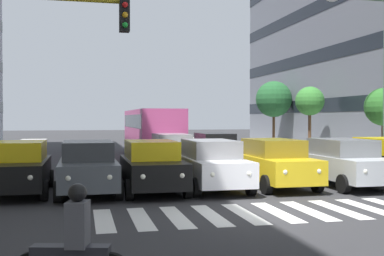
% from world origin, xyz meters
% --- Properties ---
extents(ground_plane, '(180.00, 180.00, 0.00)m').
position_xyz_m(ground_plane, '(0.00, 0.00, 0.00)').
color(ground_plane, '#2D2D30').
extents(crosswalk_markings, '(8.55, 2.80, 0.01)m').
position_xyz_m(crosswalk_markings, '(-0.00, 0.00, 0.00)').
color(crosswalk_markings, silver).
rests_on(crosswalk_markings, ground_plane).
extents(car_1, '(2.02, 4.44, 1.72)m').
position_xyz_m(car_1, '(-4.72, -3.91, 0.89)').
color(car_1, '#B2B7BC').
rests_on(car_1, ground_plane).
extents(car_2, '(2.02, 4.44, 1.72)m').
position_xyz_m(car_2, '(-2.19, -4.32, 0.89)').
color(car_2, gold).
rests_on(car_2, ground_plane).
extents(car_3, '(2.02, 4.44, 1.72)m').
position_xyz_m(car_3, '(0.19, -4.21, 0.89)').
color(car_3, silver).
rests_on(car_3, ground_plane).
extents(car_4, '(2.02, 4.44, 1.72)m').
position_xyz_m(car_4, '(2.28, -4.17, 0.89)').
color(car_4, black).
rests_on(car_4, ground_plane).
extents(car_5, '(2.02, 4.44, 1.72)m').
position_xyz_m(car_5, '(4.36, -4.26, 0.89)').
color(car_5, '#474C51').
rests_on(car_5, ground_plane).
extents(car_6, '(2.02, 4.44, 1.72)m').
position_xyz_m(car_6, '(6.56, -4.66, 0.89)').
color(car_6, black).
rests_on(car_6, ground_plane).
extents(car_row2_0, '(2.02, 4.44, 1.72)m').
position_xyz_m(car_row2_0, '(0.30, -11.04, 0.89)').
color(car_row2_0, silver).
rests_on(car_row2_0, ground_plane).
extents(car_row2_1, '(2.02, 4.44, 1.72)m').
position_xyz_m(car_row2_1, '(-2.06, -11.69, 0.89)').
color(car_row2_1, black).
rests_on(car_row2_1, ground_plane).
extents(bus_behind_traffic, '(2.78, 10.50, 3.00)m').
position_xyz_m(bus_behind_traffic, '(0.19, -18.78, 1.86)').
color(bus_behind_traffic, '#DB5193').
rests_on(bus_behind_traffic, ground_plane).
extents(motorcycle_with_rider, '(1.67, 0.52, 1.57)m').
position_xyz_m(motorcycle_with_rider, '(4.69, 4.94, 0.65)').
color(motorcycle_with_rider, black).
rests_on(motorcycle_with_rider, ground_plane).
extents(street_lamp_left, '(3.05, 0.28, 7.83)m').
position_xyz_m(street_lamp_left, '(-8.47, -7.61, 4.90)').
color(street_lamp_left, '#4C6B56').
rests_on(street_lamp_left, sidewalk_left).
extents(street_tree_1, '(1.85, 1.85, 3.81)m').
position_xyz_m(street_tree_1, '(-9.75, -8.87, 3.01)').
color(street_tree_1, '#513823').
rests_on(street_tree_1, sidewalk_left).
extents(street_tree_2, '(1.83, 1.83, 4.33)m').
position_xyz_m(street_tree_2, '(-9.50, -16.16, 3.53)').
color(street_tree_2, '#513823').
rests_on(street_tree_2, sidewalk_left).
extents(street_tree_3, '(2.74, 2.74, 5.15)m').
position_xyz_m(street_tree_3, '(-9.68, -22.42, 3.92)').
color(street_tree_3, '#513823').
rests_on(street_tree_3, sidewalk_left).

